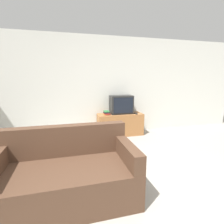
# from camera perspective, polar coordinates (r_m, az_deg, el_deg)

# --- Properties ---
(ground_plane) EXTENTS (14.00, 14.00, 0.00)m
(ground_plane) POSITION_cam_1_polar(r_m,az_deg,el_deg) (2.30, 5.86, -30.53)
(ground_plane) COLOR #9E998E
(wall_back) EXTENTS (9.00, 0.06, 2.60)m
(wall_back) POSITION_cam_1_polar(r_m,az_deg,el_deg) (4.68, -7.17, 8.19)
(wall_back) COLOR silver
(wall_back) RESTS_ON ground_plane
(tv_stand) EXTENTS (1.20, 0.44, 0.58)m
(tv_stand) POSITION_cam_1_polar(r_m,az_deg,el_deg) (4.74, 2.68, -4.06)
(tv_stand) COLOR #9E6638
(tv_stand) RESTS_ON ground_plane
(television) EXTENTS (0.59, 0.36, 0.49)m
(television) POSITION_cam_1_polar(r_m,az_deg,el_deg) (4.68, 3.05, 2.45)
(television) COLOR black
(television) RESTS_ON tv_stand
(couch) EXTENTS (1.70, 0.89, 0.88)m
(couch) POSITION_cam_1_polar(r_m,az_deg,el_deg) (2.42, -14.42, -19.73)
(couch) COLOR #4C3323
(couch) RESTS_ON ground_plane
(book_stack) EXTENTS (0.15, 0.21, 0.10)m
(book_stack) POSITION_cam_1_polar(r_m,az_deg,el_deg) (4.56, -1.77, -0.23)
(book_stack) COLOR gold
(book_stack) RESTS_ON tv_stand
(remote_on_stand) EXTENTS (0.06, 0.16, 0.02)m
(remote_on_stand) POSITION_cam_1_polar(r_m,az_deg,el_deg) (4.70, 7.76, -0.47)
(remote_on_stand) COLOR black
(remote_on_stand) RESTS_ON tv_stand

